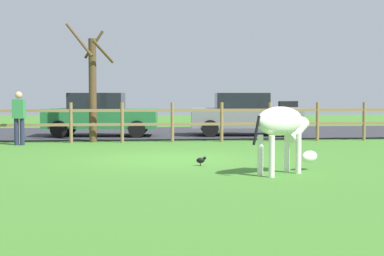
% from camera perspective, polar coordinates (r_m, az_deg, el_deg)
% --- Properties ---
extents(ground_plane, '(60.00, 60.00, 0.00)m').
position_cam_1_polar(ground_plane, '(13.80, -1.90, -3.09)').
color(ground_plane, '#3D7528').
extents(parking_asphalt, '(28.00, 7.40, 0.05)m').
position_cam_1_polar(parking_asphalt, '(23.05, -3.67, -0.48)').
color(parking_asphalt, '#2D2D33').
rests_on(parking_asphalt, ground_plane).
extents(paddock_fence, '(21.22, 0.11, 1.29)m').
position_cam_1_polar(paddock_fence, '(18.71, -4.43, 0.81)').
color(paddock_fence, olive).
rests_on(paddock_fence, ground_plane).
extents(bare_tree, '(1.55, 1.23, 3.83)m').
position_cam_1_polar(bare_tree, '(18.98, -9.82, 4.20)').
color(bare_tree, '#513A23').
rests_on(bare_tree, ground_plane).
extents(zebra, '(1.65, 1.32, 1.41)m').
position_cam_1_polar(zebra, '(11.23, 8.95, 0.16)').
color(zebra, white).
rests_on(zebra, ground_plane).
extents(crow_on_grass, '(0.21, 0.10, 0.20)m').
position_cam_1_polar(crow_on_grass, '(12.46, 0.90, -3.19)').
color(crow_on_grass, black).
rests_on(crow_on_grass, ground_plane).
extents(parked_car_green, '(4.14, 2.17, 1.56)m').
position_cam_1_polar(parked_car_green, '(21.07, -9.07, 1.36)').
color(parked_car_green, '#236B38').
rests_on(parked_car_green, parking_asphalt).
extents(parked_car_grey, '(4.14, 2.17, 1.56)m').
position_cam_1_polar(parked_car_grey, '(21.31, 5.22, 1.41)').
color(parked_car_grey, slate).
rests_on(parked_car_grey, parking_asphalt).
extents(visitor_near_fence, '(0.40, 0.29, 1.64)m').
position_cam_1_polar(visitor_near_fence, '(18.35, -16.73, 1.19)').
color(visitor_near_fence, '#232847').
rests_on(visitor_near_fence, ground_plane).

